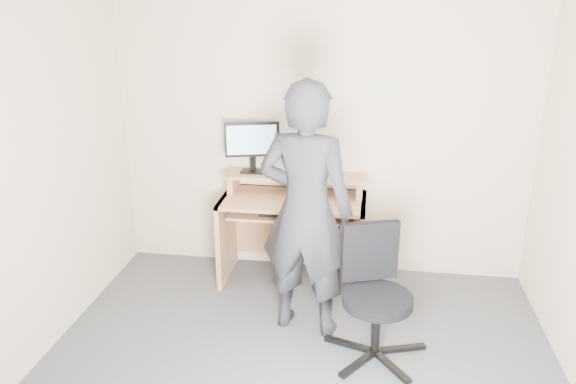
% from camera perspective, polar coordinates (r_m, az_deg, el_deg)
% --- Properties ---
extents(back_wall, '(3.50, 0.02, 2.50)m').
position_cam_1_polar(back_wall, '(4.76, 3.44, 6.12)').
color(back_wall, beige).
rests_on(back_wall, ground).
extents(desk, '(1.20, 0.60, 0.91)m').
position_cam_1_polar(desk, '(4.79, 0.65, -2.59)').
color(desk, tan).
rests_on(desk, ground).
extents(monitor, '(0.45, 0.15, 0.44)m').
position_cam_1_polar(monitor, '(4.73, -3.67, 5.03)').
color(monitor, black).
rests_on(monitor, desk).
extents(external_drive, '(0.08, 0.14, 0.20)m').
position_cam_1_polar(external_drive, '(4.72, 1.18, 3.00)').
color(external_drive, black).
rests_on(external_drive, desk).
extents(travel_mug, '(0.08, 0.08, 0.17)m').
position_cam_1_polar(travel_mug, '(4.69, 2.12, 2.67)').
color(travel_mug, silver).
rests_on(travel_mug, desk).
extents(smartphone, '(0.07, 0.13, 0.01)m').
position_cam_1_polar(smartphone, '(4.70, 5.24, 1.64)').
color(smartphone, black).
rests_on(smartphone, desk).
extents(charger, '(0.05, 0.04, 0.03)m').
position_cam_1_polar(charger, '(4.67, -0.88, 1.75)').
color(charger, black).
rests_on(charger, desk).
extents(headphones, '(0.18, 0.18, 0.06)m').
position_cam_1_polar(headphones, '(4.80, -1.18, 2.13)').
color(headphones, silver).
rests_on(headphones, desk).
extents(keyboard, '(0.48, 0.23, 0.03)m').
position_cam_1_polar(keyboard, '(4.60, -0.07, -2.00)').
color(keyboard, black).
rests_on(keyboard, desk).
extents(mouse, '(0.10, 0.06, 0.04)m').
position_cam_1_polar(mouse, '(4.51, 5.61, -1.14)').
color(mouse, black).
rests_on(mouse, desk).
extents(office_chair, '(0.71, 0.68, 0.89)m').
position_cam_1_polar(office_chair, '(3.87, 8.80, -9.69)').
color(office_chair, black).
rests_on(office_chair, ground).
extents(person, '(0.75, 0.56, 1.85)m').
position_cam_1_polar(person, '(3.91, 1.82, -1.98)').
color(person, black).
rests_on(person, ground).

